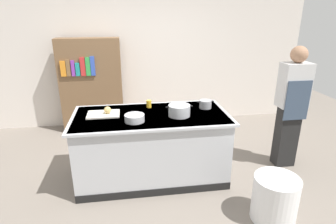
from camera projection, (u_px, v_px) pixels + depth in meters
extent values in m
plane|color=slate|center=(152.00, 176.00, 3.81)|extent=(10.00, 10.00, 0.00)
cube|color=silver|center=(140.00, 47.00, 5.25)|extent=(6.40, 0.12, 3.00)
cube|color=#B7BABF|center=(152.00, 146.00, 3.66)|extent=(1.90, 0.90, 0.90)
cube|color=#B7BABF|center=(151.00, 116.00, 3.51)|extent=(1.98, 0.98, 0.03)
cube|color=black|center=(156.00, 193.00, 3.37)|extent=(1.90, 0.01, 0.10)
cube|color=silver|center=(103.00, 114.00, 3.49)|extent=(0.40, 0.28, 0.02)
sphere|color=tan|center=(108.00, 110.00, 3.47)|extent=(0.09, 0.09, 0.09)
cylinder|color=#B7BABF|center=(179.00, 110.00, 3.45)|extent=(0.27, 0.27, 0.14)
cube|color=black|center=(167.00, 107.00, 3.41)|extent=(0.04, 0.02, 0.01)
cube|color=black|center=(191.00, 106.00, 3.45)|extent=(0.04, 0.02, 0.01)
cylinder|color=#99999E|center=(205.00, 104.00, 3.73)|extent=(0.16, 0.16, 0.11)
cube|color=black|center=(198.00, 102.00, 3.70)|extent=(0.04, 0.02, 0.01)
cube|color=black|center=(212.00, 101.00, 3.73)|extent=(0.04, 0.02, 0.01)
cylinder|color=#B7BABF|center=(135.00, 118.00, 3.28)|extent=(0.24, 0.24, 0.09)
cylinder|color=yellow|center=(149.00, 104.00, 3.75)|extent=(0.07, 0.07, 0.10)
cylinder|color=white|center=(275.00, 199.00, 2.95)|extent=(0.48, 0.48, 0.50)
cube|color=black|center=(286.00, 136.00, 3.97)|extent=(0.28, 0.20, 0.90)
cube|color=silver|center=(294.00, 85.00, 3.71)|extent=(0.38, 0.24, 0.60)
sphere|color=#A87A5B|center=(299.00, 54.00, 3.57)|extent=(0.22, 0.22, 0.22)
cube|color=#38475B|center=(298.00, 101.00, 3.65)|extent=(0.34, 0.02, 0.54)
cube|color=brown|center=(92.00, 86.00, 5.06)|extent=(1.10, 0.28, 1.70)
cube|color=orange|center=(63.00, 69.00, 4.73)|extent=(0.09, 0.03, 0.27)
cube|color=brown|center=(68.00, 68.00, 4.74)|extent=(0.07, 0.03, 0.29)
cube|color=purple|center=(73.00, 68.00, 4.75)|extent=(0.06, 0.03, 0.27)
cube|color=teal|center=(78.00, 69.00, 4.77)|extent=(0.07, 0.03, 0.23)
cube|color=red|center=(83.00, 67.00, 4.77)|extent=(0.08, 0.03, 0.32)
cube|color=green|center=(88.00, 67.00, 4.78)|extent=(0.08, 0.03, 0.32)
cube|color=#3351B7|center=(93.00, 66.00, 4.79)|extent=(0.07, 0.03, 0.33)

